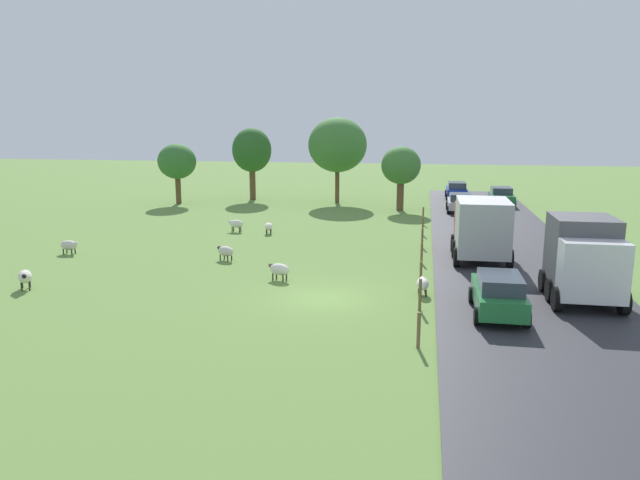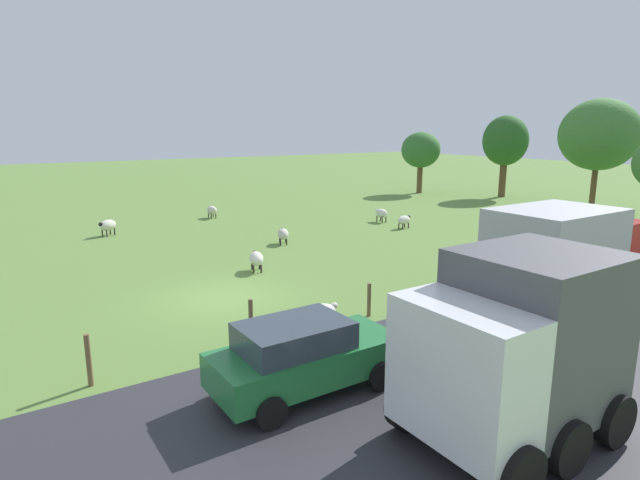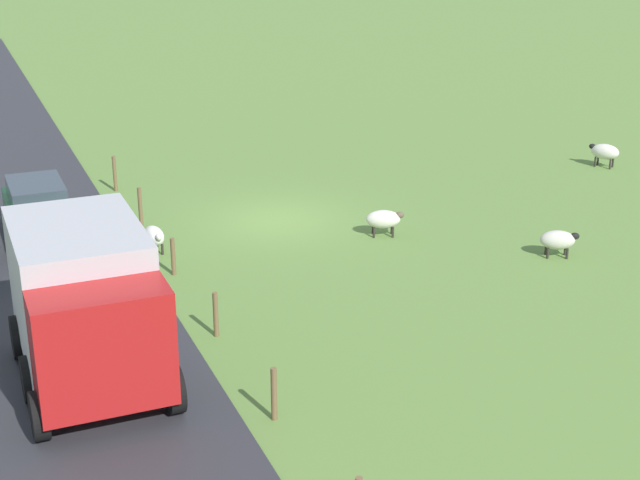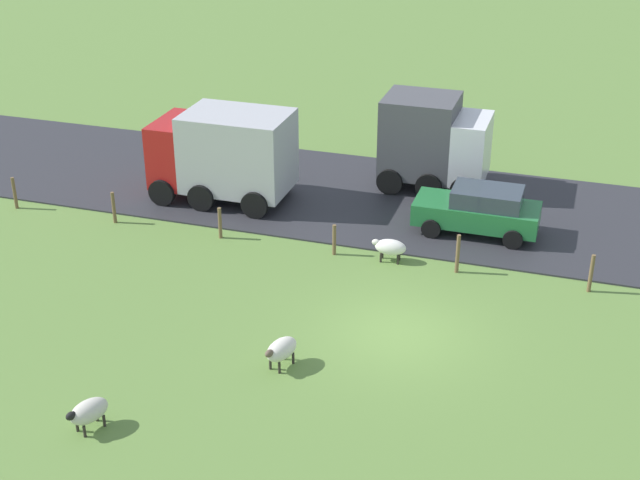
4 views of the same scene
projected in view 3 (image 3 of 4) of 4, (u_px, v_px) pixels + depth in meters
ground_plane at (277, 221)px, 29.68m from camera, size 160.00×160.00×0.00m
sheep_1 at (558, 240)px, 26.68m from camera, size 1.13×0.90×0.77m
sheep_2 at (605, 152)px, 34.95m from camera, size 1.03×1.15×0.86m
sheep_4 at (384, 219)px, 28.24m from camera, size 1.18×0.85×0.79m
sheep_6 at (154, 236)px, 27.00m from camera, size 0.56×1.11×0.75m
fence_post_0 at (115, 174)px, 32.27m from camera, size 0.12×0.12×1.21m
fence_post_1 at (140, 208)px, 28.84m from camera, size 0.12×0.12×1.27m
fence_post_2 at (173, 257)px, 25.46m from camera, size 0.12×0.12×1.04m
fence_post_3 at (216, 314)px, 22.04m from camera, size 0.12×0.12×1.09m
fence_post_4 at (274, 394)px, 18.61m from camera, size 0.12×0.12×1.13m
truck_0 at (86, 303)px, 19.57m from camera, size 2.87×4.88×3.25m
car_0 at (39, 210)px, 27.88m from camera, size 1.94×4.11×1.61m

